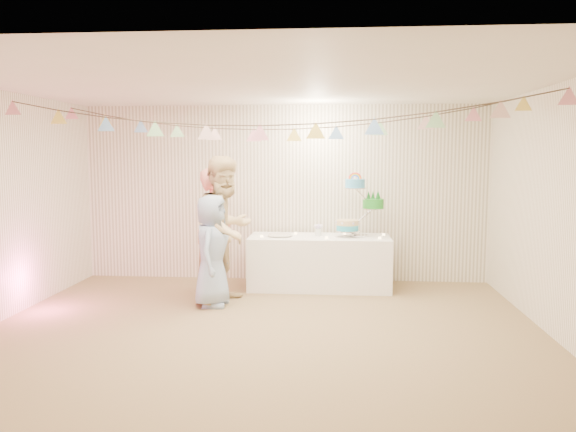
# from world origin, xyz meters

# --- Properties ---
(floor) EXTENTS (6.00, 6.00, 0.00)m
(floor) POSITION_xyz_m (0.00, 0.00, 0.00)
(floor) COLOR olive
(floor) RESTS_ON ground
(ceiling) EXTENTS (6.00, 6.00, 0.00)m
(ceiling) POSITION_xyz_m (0.00, 0.00, 2.60)
(ceiling) COLOR silver
(ceiling) RESTS_ON ground
(back_wall) EXTENTS (6.00, 6.00, 0.00)m
(back_wall) POSITION_xyz_m (0.00, 2.50, 1.30)
(back_wall) COLOR white
(back_wall) RESTS_ON ground
(front_wall) EXTENTS (6.00, 6.00, 0.00)m
(front_wall) POSITION_xyz_m (0.00, -2.50, 1.30)
(front_wall) COLOR white
(front_wall) RESTS_ON ground
(right_wall) EXTENTS (5.00, 5.00, 0.00)m
(right_wall) POSITION_xyz_m (3.00, 0.00, 1.30)
(right_wall) COLOR white
(right_wall) RESTS_ON ground
(table) EXTENTS (1.97, 0.79, 0.74)m
(table) POSITION_xyz_m (0.55, 1.98, 0.37)
(table) COLOR white
(table) RESTS_ON floor
(cake_stand) EXTENTS (0.74, 0.44, 0.83)m
(cake_stand) POSITION_xyz_m (1.10, 2.03, 1.17)
(cake_stand) COLOR silver
(cake_stand) RESTS_ON table
(cake_bottom) EXTENTS (0.31, 0.31, 0.15)m
(cake_bottom) POSITION_xyz_m (0.95, 1.97, 0.84)
(cake_bottom) COLOR #2AA6C4
(cake_bottom) RESTS_ON cake_stand
(cake_middle) EXTENTS (0.27, 0.27, 0.22)m
(cake_middle) POSITION_xyz_m (1.28, 2.12, 1.11)
(cake_middle) COLOR #1E8B24
(cake_middle) RESTS_ON cake_stand
(cake_top_tier) EXTENTS (0.25, 0.25, 0.19)m
(cake_top_tier) POSITION_xyz_m (1.04, 2.00, 1.38)
(cake_top_tier) COLOR #45A3DB
(cake_top_tier) RESTS_ON cake_stand
(platter) EXTENTS (0.35, 0.35, 0.02)m
(platter) POSITION_xyz_m (-0.00, 1.93, 0.76)
(platter) COLOR white
(platter) RESTS_ON table
(posy) EXTENTS (0.15, 0.15, 0.17)m
(posy) POSITION_xyz_m (0.53, 2.03, 0.83)
(posy) COLOR white
(posy) RESTS_ON table
(person_adult_a) EXTENTS (0.50, 0.68, 1.70)m
(person_adult_a) POSITION_xyz_m (-0.83, 1.53, 0.85)
(person_adult_a) COLOR #F18B7E
(person_adult_a) RESTS_ON floor
(person_adult_b) EXTENTS (1.05, 1.13, 1.86)m
(person_adult_b) POSITION_xyz_m (-0.62, 1.16, 0.93)
(person_adult_b) COLOR #D8B985
(person_adult_b) RESTS_ON floor
(person_child) EXTENTS (0.47, 0.70, 1.39)m
(person_child) POSITION_xyz_m (-0.76, 0.94, 0.69)
(person_child) COLOR #8DA5C8
(person_child) RESTS_ON floor
(bunting_back) EXTENTS (5.60, 1.10, 0.40)m
(bunting_back) POSITION_xyz_m (0.00, 1.10, 2.35)
(bunting_back) COLOR pink
(bunting_back) RESTS_ON ceiling
(bunting_front) EXTENTS (5.60, 0.90, 0.36)m
(bunting_front) POSITION_xyz_m (0.00, -0.20, 2.32)
(bunting_front) COLOR #72A5E5
(bunting_front) RESTS_ON ceiling
(tealight_0) EXTENTS (0.04, 0.04, 0.03)m
(tealight_0) POSITION_xyz_m (-0.25, 1.83, 0.75)
(tealight_0) COLOR #FFD88C
(tealight_0) RESTS_ON table
(tealight_1) EXTENTS (0.04, 0.04, 0.03)m
(tealight_1) POSITION_xyz_m (0.20, 2.16, 0.75)
(tealight_1) COLOR #FFD88C
(tealight_1) RESTS_ON table
(tealight_2) EXTENTS (0.04, 0.04, 0.03)m
(tealight_2) POSITION_xyz_m (0.65, 1.76, 0.75)
(tealight_2) COLOR #FFD88C
(tealight_2) RESTS_ON table
(tealight_3) EXTENTS (0.04, 0.04, 0.03)m
(tealight_3) POSITION_xyz_m (0.90, 2.20, 0.75)
(tealight_3) COLOR #FFD88C
(tealight_3) RESTS_ON table
(tealight_4) EXTENTS (0.04, 0.04, 0.03)m
(tealight_4) POSITION_xyz_m (1.37, 1.80, 0.75)
(tealight_4) COLOR #FFD88C
(tealight_4) RESTS_ON table
(tealight_5) EXTENTS (0.04, 0.04, 0.03)m
(tealight_5) POSITION_xyz_m (1.45, 2.13, 0.75)
(tealight_5) COLOR #FFD88C
(tealight_5) RESTS_ON table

